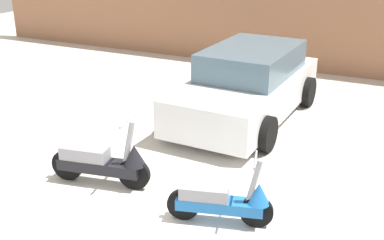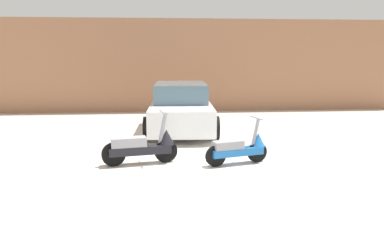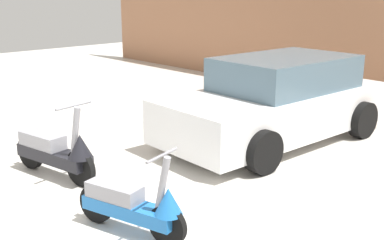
# 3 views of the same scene
# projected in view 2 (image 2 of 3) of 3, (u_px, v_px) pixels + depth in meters

# --- Properties ---
(ground_plane) EXTENTS (28.00, 28.00, 0.00)m
(ground_plane) POSITION_uv_depth(u_px,v_px,m) (191.00, 179.00, 6.72)
(ground_plane) COLOR silver
(wall_back) EXTENTS (19.60, 0.12, 3.63)m
(wall_back) POSITION_uv_depth(u_px,v_px,m) (174.00, 66.00, 14.71)
(wall_back) COLOR #9E6B4C
(wall_back) RESTS_ON ground_plane
(scooter_front_left) EXTENTS (1.54, 0.62, 1.08)m
(scooter_front_left) POSITION_uv_depth(u_px,v_px,m) (143.00, 146.00, 7.63)
(scooter_front_left) COLOR black
(scooter_front_left) RESTS_ON ground_plane
(scooter_front_right) EXTENTS (1.34, 0.62, 0.95)m
(scooter_front_right) POSITION_uv_depth(u_px,v_px,m) (240.00, 148.00, 7.64)
(scooter_front_right) COLOR black
(scooter_front_right) RESTS_ON ground_plane
(car_rear_left) EXTENTS (2.12, 4.17, 1.39)m
(car_rear_left) POSITION_uv_depth(u_px,v_px,m) (181.00, 108.00, 11.12)
(car_rear_left) COLOR white
(car_rear_left) RESTS_ON ground_plane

